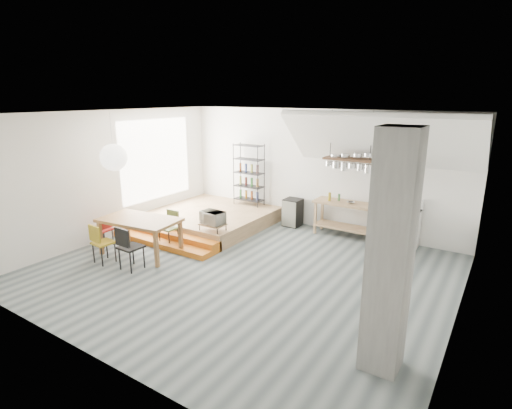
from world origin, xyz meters
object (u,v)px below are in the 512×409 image
Objects in this scene: stove at (405,228)px; rolling_cart at (388,233)px; dining_table at (139,223)px; mini_fridge at (293,212)px.

stove is 0.75m from rolling_cart.
stove is 6.20m from dining_table.
mini_fridge is (-3.03, 0.04, -0.10)m from stove.
rolling_cart is at bearing 25.09° from dining_table.
dining_table is at bearing -135.50° from rolling_cart.
mini_fridge is at bearing 55.57° from dining_table.
rolling_cart is 1.18× the size of mini_fridge.
stove is at bearing 29.65° from dining_table.
rolling_cart is at bearing -106.82° from stove.
dining_table is 4.23m from mini_fridge.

